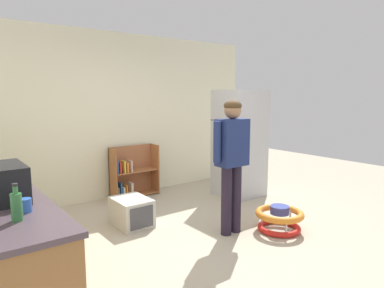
# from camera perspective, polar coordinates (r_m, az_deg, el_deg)

# --- Properties ---
(ground_plane) EXTENTS (12.00, 12.00, 0.00)m
(ground_plane) POSITION_cam_1_polar(r_m,az_deg,el_deg) (4.29, 3.32, -15.24)
(ground_plane) COLOR #B5AA91
(ground_plane) RESTS_ON ground
(back_wall) EXTENTS (5.20, 0.06, 2.70)m
(back_wall) POSITION_cam_1_polar(r_m,az_deg,el_deg) (5.91, -11.51, 4.56)
(back_wall) COLOR beige
(back_wall) RESTS_ON ground
(kitchen_counter) EXTENTS (0.65, 2.38, 0.90)m
(kitchen_counter) POSITION_cam_1_polar(r_m,az_deg,el_deg) (3.38, -29.12, -14.66)
(kitchen_counter) COLOR #996637
(kitchen_counter) RESTS_ON ground
(refrigerator) EXTENTS (0.73, 0.68, 1.78)m
(refrigerator) POSITION_cam_1_polar(r_m,az_deg,el_deg) (5.88, 7.81, 0.12)
(refrigerator) COLOR #B7BABF
(refrigerator) RESTS_ON ground
(bookshelf) EXTENTS (0.80, 0.28, 0.85)m
(bookshelf) POSITION_cam_1_polar(r_m,az_deg,el_deg) (5.92, -10.01, -5.02)
(bookshelf) COLOR #A36238
(bookshelf) RESTS_ON ground
(standing_person) EXTENTS (0.57, 0.22, 1.64)m
(standing_person) POSITION_cam_1_polar(r_m,az_deg,el_deg) (4.19, 6.60, -1.74)
(standing_person) COLOR #251C2D
(standing_person) RESTS_ON ground
(baby_walker) EXTENTS (0.60, 0.60, 0.32)m
(baby_walker) POSITION_cam_1_polar(r_m,az_deg,el_deg) (4.59, 14.19, -11.79)
(baby_walker) COLOR red
(baby_walker) RESTS_ON ground
(pet_carrier) EXTENTS (0.42, 0.55, 0.36)m
(pet_carrier) POSITION_cam_1_polar(r_m,az_deg,el_deg) (4.69, -9.92, -10.95)
(pet_carrier) COLOR beige
(pet_carrier) RESTS_ON ground
(green_glass_bottle) EXTENTS (0.07, 0.07, 0.25)m
(green_glass_bottle) POSITION_cam_1_polar(r_m,az_deg,el_deg) (2.51, -26.94, -9.08)
(green_glass_bottle) COLOR #33753D
(green_glass_bottle) RESTS_ON kitchen_counter
(blue_cup) EXTENTS (0.08, 0.08, 0.09)m
(blue_cup) POSITION_cam_1_polar(r_m,az_deg,el_deg) (2.68, -25.71, -9.08)
(blue_cup) COLOR blue
(blue_cup) RESTS_ON kitchen_counter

